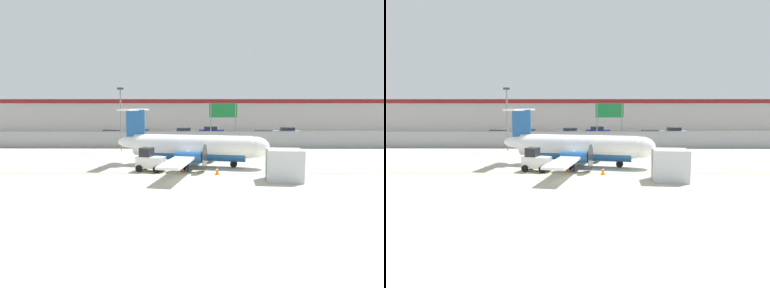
{
  "view_description": "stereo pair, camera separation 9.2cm",
  "coord_description": "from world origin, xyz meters",
  "views": [
    {
      "loc": [
        -0.97,
        -23.94,
        5.2
      ],
      "look_at": [
        -1.29,
        6.39,
        1.8
      ],
      "focal_mm": 32.0,
      "sensor_mm": 36.0,
      "label": 1
    },
    {
      "loc": [
        -0.88,
        -23.94,
        5.2
      ],
      "look_at": [
        -1.29,
        6.39,
        1.8
      ],
      "focal_mm": 32.0,
      "sensor_mm": 36.0,
      "label": 2
    }
  ],
  "objects": [
    {
      "name": "highway_sign",
      "position": [
        2.58,
        20.31,
        4.14
      ],
      "size": [
        3.6,
        0.14,
        5.5
      ],
      "color": "slate",
      "rests_on": "ground"
    },
    {
      "name": "parked_car_5",
      "position": [
        13.98,
        32.24,
        0.89
      ],
      "size": [
        4.35,
        2.32,
        1.58
      ],
      "rotation": [
        0.0,
        0.0,
        3.04
      ],
      "color": "gray",
      "rests_on": "parking_lot_strip"
    },
    {
      "name": "parking_lot_strip",
      "position": [
        0.0,
        29.5,
        0.06
      ],
      "size": [
        98.0,
        17.0,
        0.12
      ],
      "color": "#38383A",
      "rests_on": "ground"
    },
    {
      "name": "background_building",
      "position": [
        0.0,
        47.99,
        3.26
      ],
      "size": [
        91.0,
        8.1,
        6.5
      ],
      "color": "#BCB7B2",
      "rests_on": "ground"
    },
    {
      "name": "baggage_tug",
      "position": [
        -4.58,
        2.9,
        0.86
      ],
      "size": [
        2.55,
        1.93,
        1.88
      ],
      "rotation": [
        0.0,
        0.0,
        -0.3
      ],
      "color": "silver",
      "rests_on": "ground"
    },
    {
      "name": "traffic_cone_near_left",
      "position": [
        2.79,
        8.16,
        0.31
      ],
      "size": [
        0.36,
        0.36,
        0.64
      ],
      "color": "orange",
      "rests_on": "ground"
    },
    {
      "name": "parked_car_1",
      "position": [
        -9.35,
        27.86,
        0.89
      ],
      "size": [
        4.28,
        2.17,
        1.58
      ],
      "rotation": [
        0.0,
        0.0,
        3.09
      ],
      "color": "navy",
      "rests_on": "parking_lot_strip"
    },
    {
      "name": "parked_car_2",
      "position": [
        -2.98,
        30.5,
        0.89
      ],
      "size": [
        4.21,
        2.03,
        1.58
      ],
      "rotation": [
        0.0,
        0.0,
        3.15
      ],
      "color": "silver",
      "rests_on": "parking_lot_strip"
    },
    {
      "name": "ground_crew_worker",
      "position": [
        -1.58,
        2.71,
        0.95
      ],
      "size": [
        0.35,
        0.54,
        1.7
      ],
      "rotation": [
        0.0,
        0.0,
        0.03
      ],
      "color": "#191E4C",
      "rests_on": "ground"
    },
    {
      "name": "cargo_container",
      "position": [
        5.2,
        -0.43,
        1.1
      ],
      "size": [
        2.56,
        2.2,
        2.2
      ],
      "rotation": [
        0.0,
        0.0,
        -0.09
      ],
      "color": "#B7BCC1",
      "rests_on": "ground"
    },
    {
      "name": "traffic_cone_near_right",
      "position": [
        -2.03,
        2.95,
        0.31
      ],
      "size": [
        0.36,
        0.36,
        0.64
      ],
      "color": "orange",
      "rests_on": "ground"
    },
    {
      "name": "traffic_cone_far_left",
      "position": [
        0.67,
        1.54,
        0.31
      ],
      "size": [
        0.36,
        0.36,
        0.64
      ],
      "color": "orange",
      "rests_on": "ground"
    },
    {
      "name": "parked_car_4",
      "position": [
        9.03,
        25.83,
        0.89
      ],
      "size": [
        4.25,
        2.11,
        1.58
      ],
      "rotation": [
        0.0,
        0.0,
        0.03
      ],
      "color": "#B28C19",
      "rests_on": "parking_lot_strip"
    },
    {
      "name": "perimeter_fence",
      "position": [
        0.0,
        18.0,
        1.12
      ],
      "size": [
        98.0,
        0.1,
        2.1
      ],
      "color": "gray",
      "rests_on": "ground"
    },
    {
      "name": "apron_light_pole",
      "position": [
        -9.59,
        15.45,
        4.3
      ],
      "size": [
        0.7,
        0.3,
        7.27
      ],
      "color": "slate",
      "rests_on": "ground"
    },
    {
      "name": "parked_car_0",
      "position": [
        -13.27,
        26.32,
        0.89
      ],
      "size": [
        4.31,
        2.23,
        1.58
      ],
      "rotation": [
        0.0,
        0.0,
        -0.07
      ],
      "color": "black",
      "rests_on": "parking_lot_strip"
    },
    {
      "name": "ground_plane",
      "position": [
        0.0,
        2.0,
        0.0
      ],
      "size": [
        140.0,
        140.0,
        0.01
      ],
      "color": "#B2AD99"
    },
    {
      "name": "parked_car_3",
      "position": [
        1.75,
        34.45,
        0.89
      ],
      "size": [
        4.33,
        2.29,
        1.58
      ],
      "rotation": [
        0.0,
        0.0,
        -0.09
      ],
      "color": "navy",
      "rests_on": "parking_lot_strip"
    },
    {
      "name": "commuter_airplane",
      "position": [
        -1.06,
        5.34,
        1.6
      ],
      "size": [
        13.45,
        15.99,
        4.92
      ],
      "rotation": [
        0.0,
        0.0,
        -0.2
      ],
      "color": "white",
      "rests_on": "ground"
    }
  ]
}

